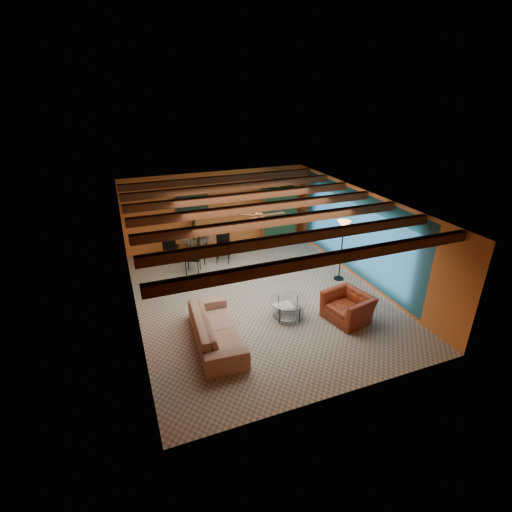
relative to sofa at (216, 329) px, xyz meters
name	(u,v)px	position (x,y,z in m)	size (l,w,h in m)	color
room	(257,214)	(1.66, 1.67, 2.01)	(6.52, 8.01, 2.71)	#9B978A
sofa	(216,329)	(0.00, 0.00, 0.00)	(2.41, 0.94, 0.70)	#8F6C5C
armchair	(348,307)	(3.32, -0.30, 0.00)	(1.09, 0.95, 0.71)	maroon
coffee_table	(289,309)	(1.99, 0.31, -0.10)	(0.97, 0.97, 0.50)	silver
dining_table	(197,245)	(0.61, 4.43, 0.22)	(2.21, 2.21, 1.15)	silver
armoire	(277,215)	(3.86, 5.26, 0.63)	(1.12, 0.55, 1.97)	brown
floor_lamp	(341,251)	(4.31, 1.63, 0.58)	(0.38, 0.38, 1.87)	black
ceiling_fan	(259,216)	(1.66, 1.56, 2.01)	(1.50, 1.50, 0.44)	#472614
painting	(192,204)	(0.76, 5.52, 1.30)	(1.05, 0.03, 0.65)	black
potted_plant	(278,182)	(3.86, 5.26, 1.85)	(0.42, 0.37, 0.47)	#26661E
vase	(195,226)	(0.61, 4.43, 0.89)	(0.17, 0.17, 0.18)	orange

